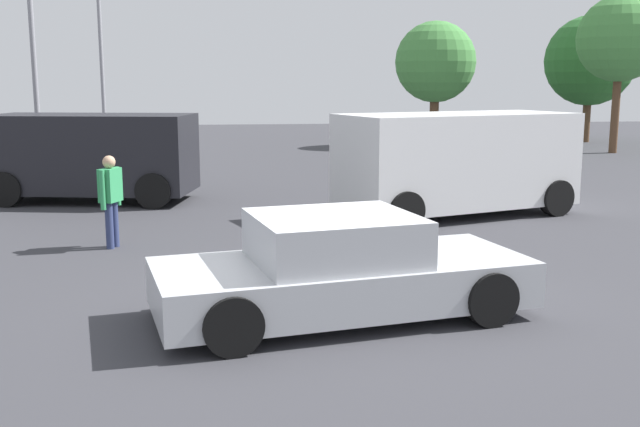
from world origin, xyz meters
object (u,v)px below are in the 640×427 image
dog (330,237)px  suv_dark (93,154)px  light_post_mid (100,36)px  light_post_far (31,19)px  pedestrian (111,194)px  sedan_foreground (340,270)px  van_white (456,161)px

dog → suv_dark: suv_dark is taller
light_post_mid → light_post_far: bearing=-95.7°
dog → light_post_mid: light_post_mid is taller
suv_dark → pedestrian: (1.11, -5.13, -0.18)m
sedan_foreground → light_post_far: 14.43m
dog → light_post_mid: size_ratio=0.10×
light_post_mid → van_white: bearing=-55.2°
sedan_foreground → pedestrian: (-3.22, 4.20, 0.35)m
pedestrian → light_post_mid: 15.78m
van_white → suv_dark: bearing=-38.1°
dog → light_post_mid: (-5.92, 16.02, 4.10)m
light_post_mid → sedan_foreground: bearing=-74.1°
van_white → suv_dark: 8.33m
pedestrian → light_post_mid: size_ratio=0.24×
van_white → pedestrian: (-6.70, -2.24, -0.23)m
van_white → light_post_mid: (-9.03, 12.99, 3.20)m
sedan_foreground → dog: 3.45m
suv_dark → light_post_mid: light_post_mid is taller
pedestrian → light_post_mid: (-2.33, 15.23, 3.43)m
sedan_foreground → suv_dark: (-4.33, 9.33, 0.53)m
light_post_mid → light_post_far: 7.02m
suv_dark → light_post_mid: (-1.22, 10.10, 3.25)m
pedestrian → light_post_mid: bearing=121.0°
van_white → light_post_mid: size_ratio=0.83×
sedan_foreground → suv_dark: 10.29m
dog → pedestrian: pedestrian is taller
pedestrian → light_post_far: (-3.02, 8.24, 3.47)m
sedan_foreground → suv_dark: bearing=104.1°
suv_dark → light_post_far: (-1.91, 3.11, 3.29)m
sedan_foreground → dog: size_ratio=7.22×
sedan_foreground → van_white: size_ratio=0.88×
light_post_mid → light_post_far: (-0.69, -6.99, 0.04)m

